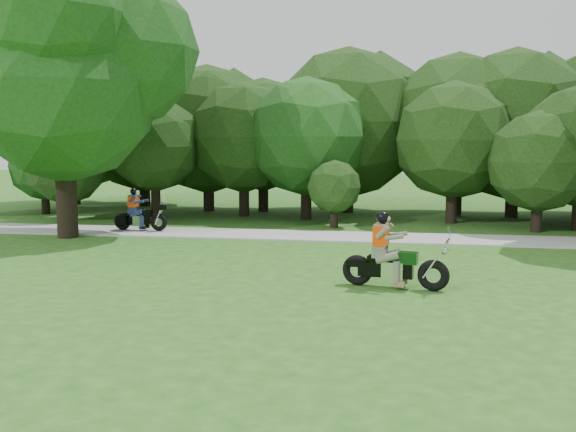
{
  "coord_description": "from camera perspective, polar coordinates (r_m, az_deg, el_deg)",
  "views": [
    {
      "loc": [
        0.35,
        -13.2,
        3.27
      ],
      "look_at": [
        -2.33,
        2.52,
        1.36
      ],
      "focal_mm": 40.0,
      "sensor_mm": 36.0,
      "label": 1
    }
  ],
  "objects": [
    {
      "name": "chopper_motorcycle",
      "position": [
        14.33,
        9.02,
        -3.86
      ],
      "size": [
        2.37,
        0.83,
        1.7
      ],
      "rotation": [
        0.0,
        0.0,
        -0.18
      ],
      "color": "black",
      "rests_on": "ground"
    },
    {
      "name": "touring_motorcycle",
      "position": [
        23.26,
        -13.27,
        0.08
      ],
      "size": [
        1.97,
        0.56,
        1.5
      ],
      "rotation": [
        0.0,
        0.0,
        -0.0
      ],
      "color": "black",
      "rests_on": "walkway"
    },
    {
      "name": "ground",
      "position": [
        13.6,
        7.99,
        -7.13
      ],
      "size": [
        100.0,
        100.0,
        0.0
      ],
      "primitive_type": "plane",
      "color": "#265518",
      "rests_on": "ground"
    },
    {
      "name": "walkway",
      "position": [
        21.45,
        8.65,
        -1.92
      ],
      "size": [
        60.0,
        2.2,
        0.06
      ],
      "primitive_type": "cube",
      "color": "#A4A49E",
      "rests_on": "ground"
    },
    {
      "name": "big_tree_west",
      "position": [
        22.95,
        -19.18,
        12.69
      ],
      "size": [
        8.64,
        6.56,
        9.96
      ],
      "color": "black",
      "rests_on": "ground"
    },
    {
      "name": "tree_line",
      "position": [
        27.9,
        10.28,
        7.42
      ],
      "size": [
        39.74,
        11.44,
        7.32
      ],
      "color": "black",
      "rests_on": "ground"
    }
  ]
}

